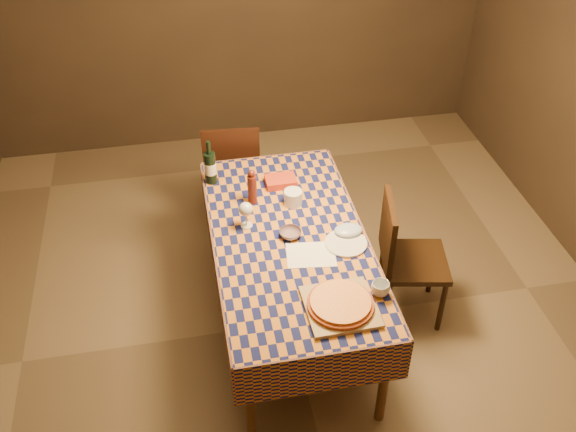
{
  "coord_description": "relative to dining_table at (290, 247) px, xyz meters",
  "views": [
    {
      "loc": [
        -0.57,
        -2.91,
        3.32
      ],
      "look_at": [
        0.0,
        0.05,
        0.9
      ],
      "focal_mm": 40.0,
      "sensor_mm": 36.0,
      "label": 1
    }
  ],
  "objects": [
    {
      "name": "bowl",
      "position": [
        0.01,
        0.01,
        0.1
      ],
      "size": [
        0.17,
        0.17,
        0.04
      ],
      "primitive_type": "imported",
      "rotation": [
        0.0,
        0.0,
        0.35
      ],
      "color": "#684E57",
      "rests_on": "dining_table"
    },
    {
      "name": "chair_right",
      "position": [
        0.75,
        -0.01,
        -0.17
      ],
      "size": [
        0.5,
        0.49,
        0.93
      ],
      "color": "black",
      "rests_on": "ground"
    },
    {
      "name": "pepper_mill",
      "position": [
        -0.17,
        0.4,
        0.19
      ],
      "size": [
        0.06,
        0.06,
        0.25
      ],
      "color": "#4B1811",
      "rests_on": "dining_table"
    },
    {
      "name": "dining_table",
      "position": [
        0.0,
        0.0,
        0.0
      ],
      "size": [
        0.94,
        1.84,
        0.77
      ],
      "color": "brown",
      "rests_on": "ground"
    },
    {
      "name": "deli_tub",
      "position": [
        0.09,
        0.33,
        0.13
      ],
      "size": [
        0.15,
        0.15,
        0.1
      ],
      "primitive_type": "cylinder",
      "rotation": [
        0.0,
        0.0,
        -0.3
      ],
      "color": "silver",
      "rests_on": "dining_table"
    },
    {
      "name": "wine_glass",
      "position": [
        -0.24,
        0.16,
        0.2
      ],
      "size": [
        0.09,
        0.09,
        0.18
      ],
      "color": "silver",
      "rests_on": "dining_table"
    },
    {
      "name": "tumbler",
      "position": [
        0.4,
        -0.56,
        0.12
      ],
      "size": [
        0.1,
        0.1,
        0.08
      ],
      "primitive_type": "imported",
      "rotation": [
        0.0,
        0.0,
        0.01
      ],
      "color": "silver",
      "rests_on": "dining_table"
    },
    {
      "name": "chair_far",
      "position": [
        -0.22,
        1.17,
        -0.17
      ],
      "size": [
        0.46,
        0.46,
        0.93
      ],
      "color": "black",
      "rests_on": "ground"
    },
    {
      "name": "takeout_container",
      "position": [
        0.05,
        0.56,
        0.1
      ],
      "size": [
        0.21,
        0.15,
        0.05
      ],
      "primitive_type": "cube",
      "rotation": [
        0.0,
        0.0,
        0.02
      ],
      "color": "#B23117",
      "rests_on": "dining_table"
    },
    {
      "name": "room",
      "position": [
        0.0,
        0.0,
        0.66
      ],
      "size": [
        5.0,
        5.1,
        2.7
      ],
      "color": "brown",
      "rests_on": "ground"
    },
    {
      "name": "cutting_board",
      "position": [
        0.16,
        -0.63,
        0.09
      ],
      "size": [
        0.38,
        0.38,
        0.02
      ],
      "primitive_type": "cube",
      "rotation": [
        0.0,
        0.0,
        0.03
      ],
      "color": "olive",
      "rests_on": "dining_table"
    },
    {
      "name": "white_plate",
      "position": [
        0.32,
        -0.12,
        0.08
      ],
      "size": [
        0.33,
        0.33,
        0.01
      ],
      "primitive_type": "cylinder",
      "rotation": [
        0.0,
        0.0,
        0.4
      ],
      "color": "silver",
      "rests_on": "dining_table"
    },
    {
      "name": "pizza",
      "position": [
        0.16,
        -0.63,
        0.12
      ],
      "size": [
        0.4,
        0.4,
        0.04
      ],
      "color": "#943A18",
      "rests_on": "cutting_board"
    },
    {
      "name": "flour_patch",
      "position": [
        0.09,
        -0.18,
        0.08
      ],
      "size": [
        0.31,
        0.26,
        0.0
      ],
      "primitive_type": "cube",
      "rotation": [
        0.0,
        0.0,
        -0.13
      ],
      "color": "white",
      "rests_on": "dining_table"
    },
    {
      "name": "flour_bag",
      "position": [
        0.36,
        -0.03,
        0.1
      ],
      "size": [
        0.2,
        0.17,
        0.05
      ],
      "primitive_type": "ellipsoid",
      "rotation": [
        0.0,
        0.0,
        -0.21
      ],
      "color": "#A1AFCE",
      "rests_on": "dining_table"
    },
    {
      "name": "wine_bottle",
      "position": [
        -0.41,
        0.67,
        0.2
      ],
      "size": [
        0.1,
        0.1,
        0.32
      ],
      "color": "black",
      "rests_on": "dining_table"
    }
  ]
}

